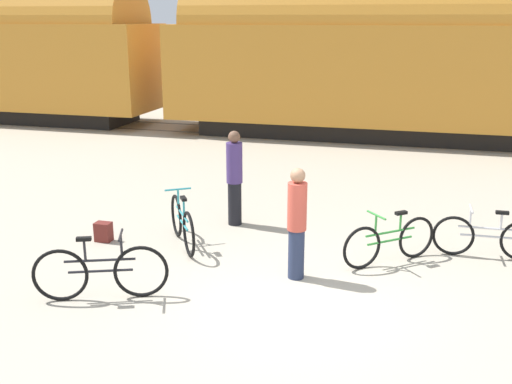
# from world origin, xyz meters

# --- Properties ---
(ground_plane) EXTENTS (80.00, 80.00, 0.00)m
(ground_plane) POSITION_xyz_m (0.00, 0.00, 0.00)
(ground_plane) COLOR #B2A893
(freight_train) EXTENTS (42.87, 3.14, 5.06)m
(freight_train) POSITION_xyz_m (0.00, 12.26, 2.61)
(freight_train) COLOR black
(freight_train) RESTS_ON ground_plane
(rail_near) EXTENTS (54.87, 0.07, 0.01)m
(rail_near) POSITION_xyz_m (0.00, 11.54, 0.01)
(rail_near) COLOR #4C4238
(rail_near) RESTS_ON ground_plane
(rail_far) EXTENTS (54.87, 0.07, 0.01)m
(rail_far) POSITION_xyz_m (0.00, 12.98, 0.01)
(rail_far) COLOR #4C4238
(rail_far) RESTS_ON ground_plane
(bicycle_green) EXTENTS (1.36, 1.20, 0.87)m
(bicycle_green) POSITION_xyz_m (1.09, 1.79, 0.37)
(bicycle_green) COLOR black
(bicycle_green) RESTS_ON ground_plane
(bicycle_silver) EXTENTS (1.72, 0.46, 0.84)m
(bicycle_silver) POSITION_xyz_m (2.60, 2.44, 0.36)
(bicycle_silver) COLOR black
(bicycle_silver) RESTS_ON ground_plane
(bicycle_black) EXTENTS (1.74, 0.75, 0.95)m
(bicycle_black) POSITION_xyz_m (-2.67, -0.58, 0.40)
(bicycle_black) COLOR black
(bicycle_black) RESTS_ON ground_plane
(bicycle_teal) EXTENTS (1.04, 1.49, 0.95)m
(bicycle_teal) POSITION_xyz_m (-2.37, 1.61, 0.40)
(bicycle_teal) COLOR black
(bicycle_teal) RESTS_ON ground_plane
(person_in_purple) EXTENTS (0.30, 0.30, 1.79)m
(person_in_purple) POSITION_xyz_m (-1.84, 2.91, 0.92)
(person_in_purple) COLOR black
(person_in_purple) RESTS_ON ground_plane
(person_in_red) EXTENTS (0.29, 0.29, 1.70)m
(person_in_red) POSITION_xyz_m (-0.22, 0.84, 0.88)
(person_in_red) COLOR #283351
(person_in_red) RESTS_ON ground_plane
(backpack) EXTENTS (0.28, 0.20, 0.34)m
(backpack) POSITION_xyz_m (-3.79, 1.44, 0.17)
(backpack) COLOR maroon
(backpack) RESTS_ON ground_plane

